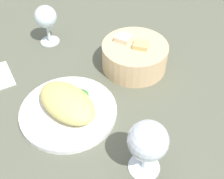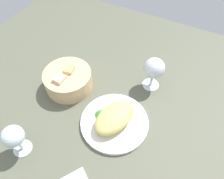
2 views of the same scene
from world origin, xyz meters
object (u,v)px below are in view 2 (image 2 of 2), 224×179
object	(u,v)px
plate	(114,122)
wine_glass_near	(154,69)
bread_basket	(68,80)
wine_glass_far	(14,137)

from	to	relation	value
plate	wine_glass_near	size ratio (longest dim) A/B	1.73
bread_basket	wine_glass_far	distance (cm)	29.18
plate	bread_basket	bearing A→B (deg)	74.16
bread_basket	wine_glass_near	distance (cm)	33.03
plate	wine_glass_far	xyz separation A→B (cm)	(-22.08, 22.17, 7.69)
plate	wine_glass_near	world-z (taller)	wine_glass_near
plate	wine_glass_far	bearing A→B (deg)	134.89
plate	bread_basket	distance (cm)	24.79
bread_basket	wine_glass_far	xyz separation A→B (cm)	(-28.79, -1.49, 4.51)
plate	wine_glass_near	distance (cm)	24.34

